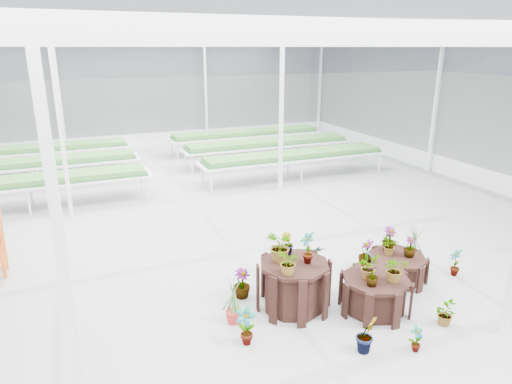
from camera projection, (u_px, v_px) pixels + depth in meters
name	position (u px, v px, depth m)	size (l,w,h in m)	color
ground_plane	(232.00, 259.00, 9.44)	(24.00, 24.00, 0.00)	gray
greenhouse_shell	(230.00, 153.00, 8.76)	(18.00, 24.00, 4.50)	white
steel_frame	(230.00, 153.00, 8.76)	(18.00, 24.00, 4.50)	silver
nursery_benches	(161.00, 162.00, 15.65)	(16.00, 7.00, 0.84)	silver
plinth_tall	(294.00, 285.00, 7.58)	(1.21, 1.21, 0.82)	black
plinth_mid	(375.00, 294.00, 7.53)	(1.14, 1.14, 0.60)	black
plinth_low	(396.00, 268.00, 8.52)	(1.10, 1.10, 0.49)	black
nursery_plants	(344.00, 267.00, 7.79)	(4.83, 2.93, 1.37)	#3B6B30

